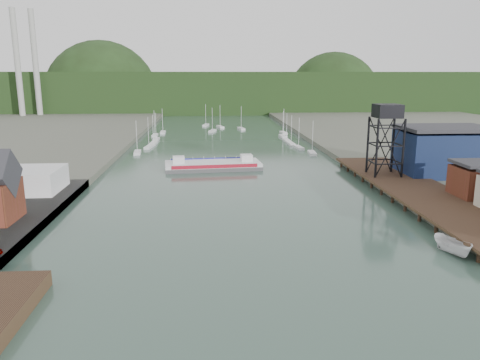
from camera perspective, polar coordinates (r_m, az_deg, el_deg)
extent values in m
plane|color=#2D473C|center=(51.12, 2.29, -16.10)|extent=(600.00, 600.00, 0.00)
cube|color=black|center=(101.44, 20.68, -1.03)|extent=(14.00, 70.00, 0.50)
cylinder|color=black|center=(99.37, 17.48, -1.72)|extent=(0.60, 0.60, 2.20)
cylinder|color=black|center=(104.32, 23.63, -1.54)|extent=(0.60, 0.60, 2.20)
cube|color=silver|center=(104.32, -25.76, -0.02)|extent=(18.00, 12.00, 4.50)
cylinder|color=black|center=(107.34, 16.34, 3.69)|extent=(0.50, 0.50, 13.00)
cylinder|color=black|center=(109.56, 19.30, 3.66)|extent=(0.50, 0.50, 13.00)
cylinder|color=black|center=(112.93, 15.31, 4.18)|extent=(0.50, 0.50, 13.00)
cylinder|color=black|center=(115.03, 18.14, 4.15)|extent=(0.50, 0.50, 13.00)
cube|color=black|center=(110.30, 17.55, 8.03)|extent=(5.50, 5.50, 3.00)
cube|color=#0C1838|center=(119.45, 23.60, 3.01)|extent=(20.00, 14.00, 10.00)
cube|color=#2D2D33|center=(118.70, 23.86, 5.82)|extent=(20.50, 14.50, 0.80)
cube|color=#542818|center=(99.03, 27.20, -0.35)|extent=(9.00, 8.00, 6.00)
cube|color=silver|center=(152.04, -12.40, 3.29)|extent=(2.67, 7.65, 0.90)
cube|color=silver|center=(162.89, -11.03, 3.97)|extent=(2.81, 7.67, 0.90)
cube|color=silver|center=(171.53, -10.49, 4.43)|extent=(2.35, 7.59, 0.90)
cube|color=silver|center=(181.30, -10.17, 4.88)|extent=(2.01, 7.50, 0.90)
cube|color=silver|center=(193.57, -10.33, 5.37)|extent=(2.00, 7.50, 0.90)
cube|color=silver|center=(203.04, -9.38, 5.74)|extent=(2.16, 7.54, 0.90)
cube|color=silver|center=(149.16, 8.78, 3.26)|extent=(2.53, 7.62, 0.90)
cube|color=silver|center=(159.82, 7.15, 3.94)|extent=(2.76, 7.67, 0.90)
cube|color=silver|center=(168.17, 6.25, 4.40)|extent=(2.22, 7.56, 0.90)
cube|color=silver|center=(176.91, 5.68, 4.83)|extent=(2.18, 7.54, 0.90)
cube|color=silver|center=(187.82, 5.24, 5.30)|extent=(2.46, 7.61, 0.90)
cube|color=silver|center=(199.53, 5.32, 5.74)|extent=(2.48, 7.61, 0.90)
cube|color=silver|center=(205.93, -3.38, 5.99)|extent=(3.78, 7.76, 0.90)
cube|color=silver|center=(214.40, 0.15, 6.28)|extent=(3.31, 7.74, 0.90)
cube|color=silver|center=(221.89, -2.43, 6.49)|extent=(3.76, 7.76, 0.90)
cube|color=silver|center=(229.78, -4.19, 6.69)|extent=(3.40, 7.74, 0.90)
cylinder|color=#A3A49E|center=(293.92, -25.49, 12.63)|extent=(3.20, 3.20, 60.00)
cylinder|color=#A3A49E|center=(295.88, -23.66, 12.79)|extent=(3.20, 3.20, 60.00)
cube|color=black|center=(344.75, -3.12, 10.67)|extent=(500.00, 120.00, 28.00)
sphere|color=black|center=(352.94, -16.40, 9.58)|extent=(80.00, 80.00, 80.00)
sphere|color=black|center=(367.46, 11.25, 9.64)|extent=(70.00, 70.00, 70.00)
cube|color=#4A4A4C|center=(124.75, -3.31, 1.60)|extent=(25.94, 12.33, 1.00)
cube|color=silver|center=(124.58, -3.32, 2.00)|extent=(25.94, 12.33, 0.80)
cube|color=#A61325|center=(119.59, -3.07, 1.65)|extent=(22.02, 2.20, 0.90)
cube|color=#151595|center=(129.50, -3.55, 2.51)|extent=(22.02, 2.20, 0.90)
cube|color=silver|center=(123.78, -7.49, 2.41)|extent=(3.28, 3.28, 2.01)
cube|color=silver|center=(125.59, 0.79, 2.67)|extent=(3.28, 3.28, 2.01)
imported|color=silver|center=(72.10, 24.51, -7.37)|extent=(4.15, 6.95, 2.52)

